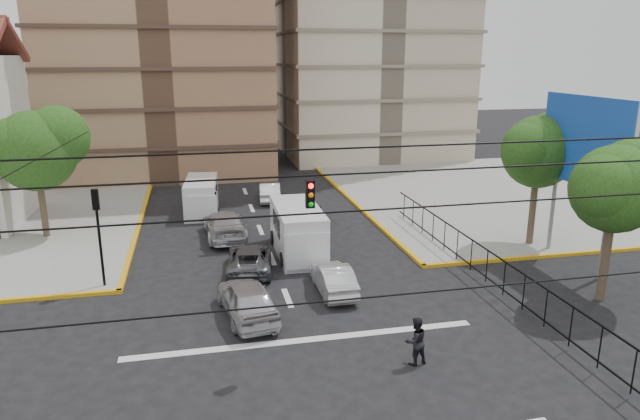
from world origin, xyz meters
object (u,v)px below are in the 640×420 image
object	(u,v)px
van_right_lane	(299,233)
car_silver_front_left	(247,299)
traffic_light_nw	(98,222)
van_left_lane	(202,198)
pedestrian_crosswalk	(415,341)
car_white_front_right	(333,278)

from	to	relation	value
van_right_lane	car_silver_front_left	xyz separation A→B (m)	(-3.27, -6.57, -0.46)
traffic_light_nw	van_left_lane	xyz separation A→B (m)	(4.52, 11.49, -2.03)
traffic_light_nw	van_left_lane	distance (m)	12.51
traffic_light_nw	pedestrian_crosswalk	bearing A→B (deg)	-38.90
van_left_lane	pedestrian_crosswalk	distance (m)	21.52
van_left_lane	pedestrian_crosswalk	world-z (taller)	van_left_lane
traffic_light_nw	van_left_lane	world-z (taller)	traffic_light_nw
traffic_light_nw	car_silver_front_left	size ratio (longest dim) A/B	0.98
car_white_front_right	pedestrian_crosswalk	distance (m)	6.56
van_right_lane	car_white_front_right	bearing A→B (deg)	-82.10
pedestrian_crosswalk	van_left_lane	bearing A→B (deg)	-84.21
van_left_lane	car_white_front_right	bearing A→B (deg)	-64.52
van_left_lane	car_silver_front_left	xyz separation A→B (m)	(1.46, -15.72, -0.32)
van_right_lane	van_left_lane	bearing A→B (deg)	117.99
traffic_light_nw	car_silver_front_left	bearing A→B (deg)	-35.34
van_right_lane	car_white_front_right	distance (m)	4.97
car_silver_front_left	car_white_front_right	size ratio (longest dim) A/B	1.15
pedestrian_crosswalk	car_white_front_right	bearing A→B (deg)	-90.93
traffic_light_nw	van_right_lane	size ratio (longest dim) A/B	0.78
car_silver_front_left	car_white_front_right	world-z (taller)	car_silver_front_left
car_silver_front_left	van_left_lane	bearing A→B (deg)	-92.94
car_white_front_right	van_right_lane	bearing A→B (deg)	-83.07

